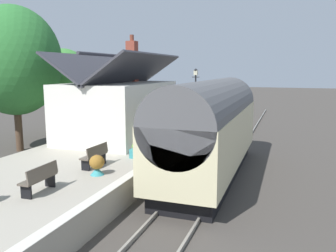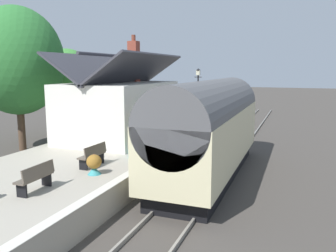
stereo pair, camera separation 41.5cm
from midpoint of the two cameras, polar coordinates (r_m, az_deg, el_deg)
The scene contains 19 objects.
ground_plane at distance 16.85m, azimuth 3.74°, elevation -7.16°, with size 160.00×160.00×0.00m, color #423D38.
platform at distance 18.28m, azimuth -9.28°, elevation -4.33°, with size 32.00×6.54×0.99m, color #A39B8C.
platform_edge_coping at distance 16.93m, azimuth -0.08°, elevation -3.56°, with size 32.00×0.36×0.02m, color beige.
rail_near at distance 16.49m, azimuth 9.21°, elevation -7.38°, with size 52.00×0.08×0.14m, color gray.
rail_far at distance 16.78m, azimuth 4.34°, elevation -6.98°, with size 52.00×0.08×0.14m, color gray.
train at distance 15.37m, azimuth 6.24°, elevation -0.30°, with size 10.51×2.73×4.32m.
station_building at distance 19.49m, azimuth -8.61°, elevation 2.95°, with size 7.65×4.54×5.78m.
bench_near_building at distance 11.56m, azimuth -21.33°, elevation -7.98°, with size 1.41×0.46×0.88m.
bench_platform_end at distance 27.17m, azimuth 3.68°, elevation 2.32°, with size 1.42×0.49×0.88m.
bench_by_lamp at distance 13.89m, azimuth -12.76°, elevation -4.71°, with size 1.41×0.48×0.88m.
planter_corner_building at distance 12.89m, azimuth -12.53°, elevation -6.29°, with size 0.55×0.55×0.78m.
planter_bench_left at distance 15.22m, azimuth -6.03°, elevation -3.91°, with size 0.77×0.32×0.65m.
planter_edge_near at distance 26.94m, azimuth -5.49°, elevation 2.17°, with size 0.55×0.55×0.86m.
planter_bench_right at distance 23.78m, azimuth 1.57°, elevation 0.95°, with size 0.40×0.40×0.67m.
planter_by_door at distance 18.71m, azimuth -0.01°, elevation -1.16°, with size 0.38×0.38×0.74m.
lamp_post_platform at distance 23.53m, azimuth 4.07°, elevation 6.60°, with size 0.32×0.50×3.85m.
station_sign_board at distance 24.77m, azimuth 5.12°, elevation 3.28°, with size 0.96×0.06×1.57m.
tree_mid_background at distance 21.90m, azimuth -24.56°, elevation 9.70°, with size 5.10×5.41×8.34m.
tree_distant at distance 26.16m, azimuth -17.31°, elevation 7.42°, with size 4.50×4.18×6.24m.
Camera 1 is at (-15.64, -4.11, 4.78)m, focal length 36.99 mm.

